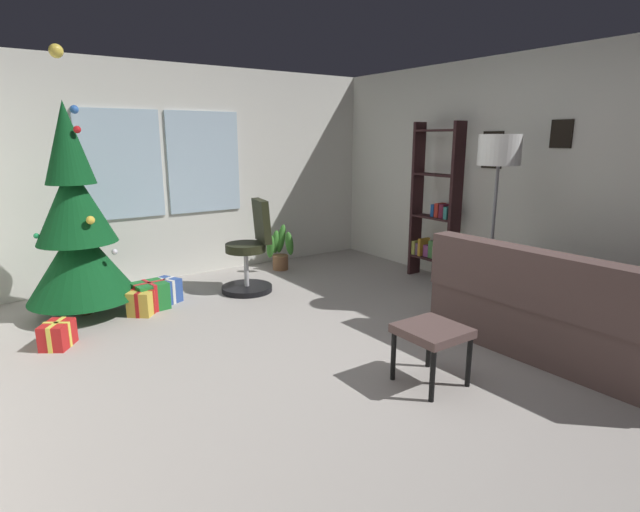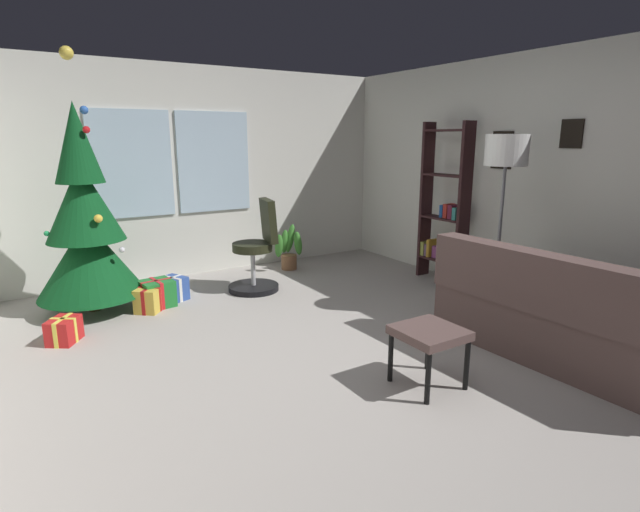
{
  "view_description": "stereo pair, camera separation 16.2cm",
  "coord_description": "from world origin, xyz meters",
  "px_view_note": "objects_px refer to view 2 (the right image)",
  "views": [
    {
      "loc": [
        -2.19,
        -2.75,
        1.67
      ],
      "look_at": [
        -0.09,
        0.3,
        0.78
      ],
      "focal_mm": 27.75,
      "sensor_mm": 36.0,
      "label": 1
    },
    {
      "loc": [
        -2.06,
        -2.83,
        1.67
      ],
      "look_at": [
        -0.09,
        0.3,
        0.78
      ],
      "focal_mm": 27.75,
      "sensor_mm": 36.0,
      "label": 2
    }
  ],
  "objects_px": {
    "gift_box_red": "(64,330)",
    "floor_lamp": "(506,162)",
    "potted_plant": "(289,249)",
    "holiday_tree": "(86,229)",
    "bookshelf": "(444,214)",
    "couch": "(598,324)",
    "gift_box_green": "(157,293)",
    "gift_box_gold": "(150,299)",
    "footstool": "(429,337)",
    "office_chair": "(257,255)",
    "gift_box_blue": "(172,289)"
  },
  "relations": [
    {
      "from": "gift_box_gold",
      "to": "gift_box_blue",
      "type": "distance_m",
      "value": 0.35
    },
    {
      "from": "gift_box_green",
      "to": "gift_box_gold",
      "type": "height_order",
      "value": "gift_box_green"
    },
    {
      "from": "office_chair",
      "to": "couch",
      "type": "bearing_deg",
      "value": -65.15
    },
    {
      "from": "couch",
      "to": "office_chair",
      "type": "xyz_separation_m",
      "value": [
        -1.4,
        3.03,
        0.11
      ]
    },
    {
      "from": "holiday_tree",
      "to": "floor_lamp",
      "type": "bearing_deg",
      "value": -33.58
    },
    {
      "from": "holiday_tree",
      "to": "bookshelf",
      "type": "distance_m",
      "value": 3.84
    },
    {
      "from": "potted_plant",
      "to": "bookshelf",
      "type": "bearing_deg",
      "value": -48.17
    },
    {
      "from": "bookshelf",
      "to": "potted_plant",
      "type": "bearing_deg",
      "value": 131.83
    },
    {
      "from": "floor_lamp",
      "to": "gift_box_red",
      "type": "bearing_deg",
      "value": 158.16
    },
    {
      "from": "couch",
      "to": "gift_box_gold",
      "type": "bearing_deg",
      "value": 131.32
    },
    {
      "from": "footstool",
      "to": "floor_lamp",
      "type": "bearing_deg",
      "value": 24.45
    },
    {
      "from": "gift_box_red",
      "to": "couch",
      "type": "bearing_deg",
      "value": -36.86
    },
    {
      "from": "gift_box_red",
      "to": "bookshelf",
      "type": "bearing_deg",
      "value": -4.71
    },
    {
      "from": "gift_box_red",
      "to": "gift_box_gold",
      "type": "xyz_separation_m",
      "value": [
        0.8,
        0.41,
        0.01
      ]
    },
    {
      "from": "floor_lamp",
      "to": "gift_box_gold",
      "type": "bearing_deg",
      "value": 146.52
    },
    {
      "from": "gift_box_green",
      "to": "potted_plant",
      "type": "distance_m",
      "value": 1.94
    },
    {
      "from": "holiday_tree",
      "to": "floor_lamp",
      "type": "height_order",
      "value": "holiday_tree"
    },
    {
      "from": "gift_box_red",
      "to": "bookshelf",
      "type": "height_order",
      "value": "bookshelf"
    },
    {
      "from": "office_chair",
      "to": "bookshelf",
      "type": "relative_size",
      "value": 0.55
    },
    {
      "from": "gift_box_red",
      "to": "office_chair",
      "type": "height_order",
      "value": "office_chair"
    },
    {
      "from": "gift_box_red",
      "to": "gift_box_gold",
      "type": "height_order",
      "value": "gift_box_gold"
    },
    {
      "from": "gift_box_red",
      "to": "gift_box_gold",
      "type": "bearing_deg",
      "value": 27.13
    },
    {
      "from": "couch",
      "to": "office_chair",
      "type": "bearing_deg",
      "value": 114.85
    },
    {
      "from": "footstool",
      "to": "office_chair",
      "type": "height_order",
      "value": "office_chair"
    },
    {
      "from": "potted_plant",
      "to": "gift_box_blue",
      "type": "bearing_deg",
      "value": -163.67
    },
    {
      "from": "gift_box_red",
      "to": "gift_box_gold",
      "type": "distance_m",
      "value": 0.9
    },
    {
      "from": "holiday_tree",
      "to": "potted_plant",
      "type": "relative_size",
      "value": 4.25
    },
    {
      "from": "gift_box_blue",
      "to": "bookshelf",
      "type": "bearing_deg",
      "value": -17.95
    },
    {
      "from": "couch",
      "to": "potted_plant",
      "type": "relative_size",
      "value": 3.63
    },
    {
      "from": "gift_box_red",
      "to": "floor_lamp",
      "type": "bearing_deg",
      "value": -21.84
    },
    {
      "from": "potted_plant",
      "to": "gift_box_gold",
      "type": "bearing_deg",
      "value": -160.21
    },
    {
      "from": "couch",
      "to": "gift_box_blue",
      "type": "xyz_separation_m",
      "value": [
        -2.33,
        3.18,
        -0.17
      ]
    },
    {
      "from": "couch",
      "to": "gift_box_red",
      "type": "relative_size",
      "value": 6.35
    },
    {
      "from": "potted_plant",
      "to": "holiday_tree",
      "type": "bearing_deg",
      "value": -170.99
    },
    {
      "from": "footstool",
      "to": "gift_box_green",
      "type": "height_order",
      "value": "footstool"
    },
    {
      "from": "office_chair",
      "to": "potted_plant",
      "type": "distance_m",
      "value": 0.98
    },
    {
      "from": "gift_box_green",
      "to": "floor_lamp",
      "type": "relative_size",
      "value": 0.2
    },
    {
      "from": "holiday_tree",
      "to": "gift_box_green",
      "type": "relative_size",
      "value": 7.29
    },
    {
      "from": "couch",
      "to": "gift_box_green",
      "type": "height_order",
      "value": "couch"
    },
    {
      "from": "footstool",
      "to": "bookshelf",
      "type": "xyz_separation_m",
      "value": [
        1.98,
        1.83,
        0.44
      ]
    },
    {
      "from": "office_chair",
      "to": "bookshelf",
      "type": "distance_m",
      "value": 2.21
    },
    {
      "from": "gift_box_red",
      "to": "floor_lamp",
      "type": "relative_size",
      "value": 0.19
    },
    {
      "from": "footstool",
      "to": "bookshelf",
      "type": "bearing_deg",
      "value": 42.68
    },
    {
      "from": "couch",
      "to": "gift_box_red",
      "type": "distance_m",
      "value": 4.26
    },
    {
      "from": "gift_box_red",
      "to": "office_chair",
      "type": "relative_size",
      "value": 0.32
    },
    {
      "from": "couch",
      "to": "floor_lamp",
      "type": "relative_size",
      "value": 1.23
    },
    {
      "from": "footstool",
      "to": "holiday_tree",
      "type": "relative_size",
      "value": 0.17
    },
    {
      "from": "bookshelf",
      "to": "gift_box_gold",
      "type": "bearing_deg",
      "value": 167.04
    },
    {
      "from": "gift_box_green",
      "to": "office_chair",
      "type": "height_order",
      "value": "office_chair"
    },
    {
      "from": "couch",
      "to": "potted_plant",
      "type": "bearing_deg",
      "value": 100.35
    }
  ]
}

